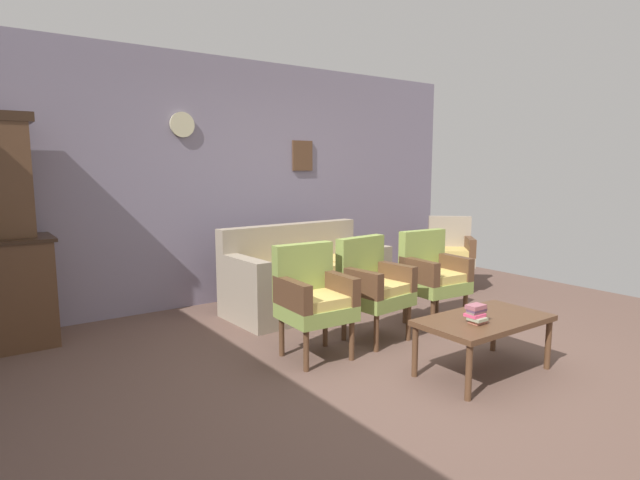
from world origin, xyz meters
name	(u,v)px	position (x,y,z in m)	size (l,w,h in m)	color
ground_plane	(393,370)	(0.00, 0.00, 0.00)	(7.68, 7.68, 0.00)	brown
wall_back_with_decor	(234,181)	(0.00, 2.63, 1.35)	(6.40, 0.09, 2.70)	gray
floral_couch	(305,280)	(0.38, 1.75, 0.33)	(1.74, 0.87, 0.90)	gray
armchair_by_doorway	(313,296)	(-0.33, 0.58, 0.50)	(0.54, 0.51, 0.90)	#849947
armchair_near_couch_end	(373,284)	(0.34, 0.63, 0.50)	(0.57, 0.55, 0.90)	#849947
armchair_row_middle	(432,273)	(1.11, 0.64, 0.50)	(0.55, 0.52, 0.90)	#849947
wingback_chair_by_fireplace	(450,249)	(2.38, 1.50, 0.50)	(0.71, 0.71, 0.90)	gray
coffee_table	(484,324)	(0.50, -0.42, 0.38)	(1.00, 0.56, 0.42)	brown
book_stack_on_table	(476,314)	(0.35, -0.47, 0.49)	(0.15, 0.13, 0.13)	#BF6D59
floor_vase_by_wall	(436,252)	(2.85, 2.15, 0.34)	(0.25, 0.25, 0.67)	#785352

